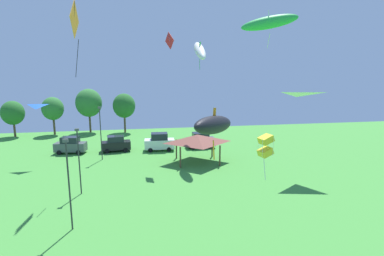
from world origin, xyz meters
name	(u,v)px	position (x,y,z in m)	size (l,w,h in m)	color
kite_flying_0	(170,41)	(0.84, 37.69, 15.19)	(0.91, 1.92, 2.09)	red
kite_flying_1	(200,51)	(4.63, 37.71, 14.05)	(1.26, 5.49, 3.99)	white
kite_flying_2	(296,108)	(14.45, 30.93, 7.45)	(3.83, 2.98, 0.72)	white
kite_flying_4	(269,22)	(5.25, 18.30, 14.53)	(3.71, 1.80, 2.28)	green
kite_flying_6	(214,125)	(-0.15, 10.69, 9.50)	(2.52, 3.05, 2.06)	black
kite_flying_7	(266,146)	(4.80, 16.99, 6.88)	(0.98, 0.91, 3.04)	yellow
kite_flying_8	(36,115)	(-15.36, 38.07, 6.36)	(1.86, 1.24, 0.53)	blue
kite_flying_9	(75,21)	(-8.74, 30.45, 16.11)	(0.55, 3.52, 7.09)	orange
parked_car_leftmost	(70,145)	(-12.93, 43.32, 1.17)	(4.43, 2.36, 2.38)	#4C5156
parked_car_second_from_left	(116,144)	(-6.64, 43.26, 1.13)	(4.30, 2.36, 2.28)	black
parked_car_third_from_left	(159,142)	(-0.36, 42.69, 1.27)	(4.38, 2.21, 2.61)	silver
parked_car_rightmost_in_row	(201,140)	(5.93, 43.26, 1.16)	(4.37, 2.17, 2.35)	#4C5156
park_pavilion	(197,139)	(4.06, 36.16, 3.08)	(6.35, 5.25, 3.60)	brown
light_post_0	(79,158)	(-8.75, 28.03, 3.58)	(0.36, 0.20, 6.35)	#2D2D33
light_post_1	(69,180)	(-8.17, 21.29, 3.84)	(0.36, 0.20, 6.86)	#2D2D33
light_post_2	(101,131)	(-8.14, 39.27, 3.92)	(0.36, 0.20, 7.03)	#2D2D33
treeline_tree_0	(13,113)	(-25.18, 56.53, 4.26)	(3.86, 3.86, 6.40)	brown
treeline_tree_1	(53,109)	(-18.70, 57.27, 4.79)	(3.81, 3.81, 6.91)	brown
treeline_tree_2	(89,103)	(-12.53, 58.34, 5.62)	(4.79, 4.79, 8.27)	brown
treeline_tree_3	(124,106)	(-5.99, 57.08, 5.09)	(4.16, 4.16, 7.40)	brown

